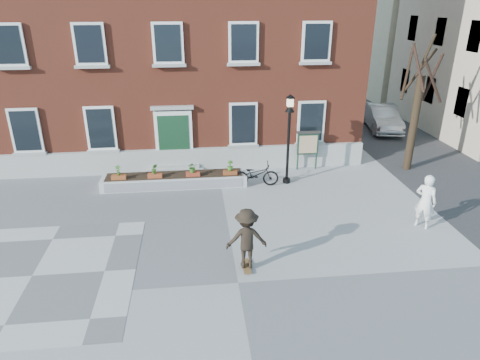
{
  "coord_description": "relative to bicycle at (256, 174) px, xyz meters",
  "views": [
    {
      "loc": [
        -1.07,
        -10.08,
        7.53
      ],
      "look_at": [
        0.5,
        4.0,
        1.5
      ],
      "focal_mm": 32.0,
      "sensor_mm": 36.0,
      "label": 1
    }
  ],
  "objects": [
    {
      "name": "brick_building",
      "position": [
        -3.49,
        7.15,
        5.78
      ],
      "size": [
        18.4,
        10.85,
        12.6
      ],
      "color": "brown",
      "rests_on": "ground"
    },
    {
      "name": "side_street",
      "position": [
        16.5,
        12.95,
        6.5
      ],
      "size": [
        15.2,
        36.0,
        14.5
      ],
      "color": "#363638",
      "rests_on": "ground"
    },
    {
      "name": "bicycle",
      "position": [
        0.0,
        0.0,
        0.0
      ],
      "size": [
        2.04,
        0.84,
        1.05
      ],
      "primitive_type": "imported",
      "rotation": [
        0.0,
        0.0,
        1.49
      ],
      "color": "black",
      "rests_on": "ground"
    },
    {
      "name": "bare_tree",
      "position": [
        7.51,
        1.18,
        2.27
      ],
      "size": [
        1.83,
        1.83,
        6.16
      ],
      "color": "#312416",
      "rests_on": "ground"
    },
    {
      "name": "ground",
      "position": [
        -1.49,
        -6.83,
        -0.52
      ],
      "size": [
        100.0,
        100.0,
        0.0
      ],
      "primitive_type": "plane",
      "color": "gray",
      "rests_on": "ground"
    },
    {
      "name": "lamp_post",
      "position": [
        1.42,
        0.17,
        2.02
      ],
      "size": [
        0.4,
        0.4,
        3.93
      ],
      "color": "black",
      "rests_on": "ground"
    },
    {
      "name": "bystander",
      "position": [
        5.37,
        -4.28,
        0.48
      ],
      "size": [
        0.84,
        0.86,
        2.0
      ],
      "primitive_type": "imported",
      "rotation": [
        0.0,
        0.0,
        2.31
      ],
      "color": "white",
      "rests_on": "ground"
    },
    {
      "name": "skateboarder",
      "position": [
        -1.16,
        -6.11,
        0.49
      ],
      "size": [
        1.23,
        0.78,
        1.97
      ],
      "color": "brown",
      "rests_on": "ground"
    },
    {
      "name": "parked_car",
      "position": [
        9.0,
        7.7,
        0.24
      ],
      "size": [
        2.36,
        4.81,
        1.52
      ],
      "primitive_type": "imported",
      "rotation": [
        0.0,
        0.0,
        -0.17
      ],
      "color": "#AEB0B3",
      "rests_on": "ground"
    },
    {
      "name": "planter_assembly",
      "position": [
        -3.48,
        0.35,
        -0.22
      ],
      "size": [
        6.2,
        1.12,
        1.15
      ],
      "color": "silver",
      "rests_on": "ground"
    },
    {
      "name": "checker_patch",
      "position": [
        -7.49,
        -5.83,
        -0.52
      ],
      "size": [
        6.0,
        6.0,
        0.01
      ],
      "primitive_type": "cube",
      "color": "#5E5E61",
      "rests_on": "ground"
    },
    {
      "name": "notice_board",
      "position": [
        2.71,
        1.68,
        0.74
      ],
      "size": [
        1.1,
        0.16,
        1.87
      ],
      "color": "#1B3624",
      "rests_on": "ground"
    }
  ]
}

